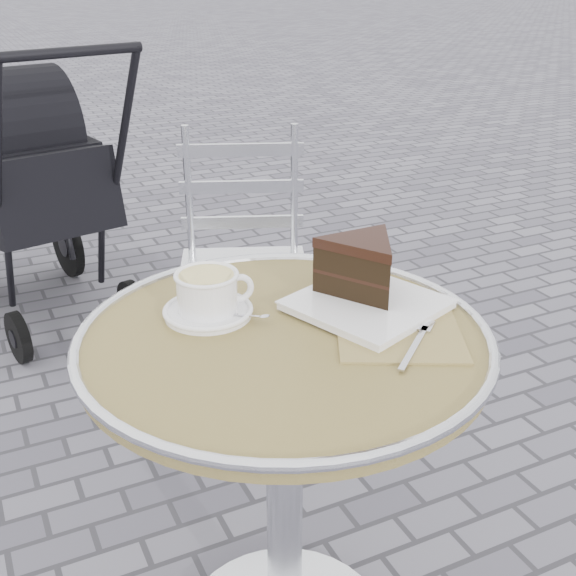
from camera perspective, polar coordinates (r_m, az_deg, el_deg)
name	(u,v)px	position (r m, az deg, el deg)	size (l,w,h in m)	color
cafe_table	(284,414)	(1.32, -0.29, -9.96)	(0.72, 0.72, 0.74)	silver
cappuccino_set	(209,297)	(1.30, -6.29, -0.68)	(0.17, 0.16, 0.08)	white
cake_plate_set	(364,275)	(1.33, 6.04, 1.04)	(0.30, 0.41, 0.13)	#957D52
bistro_chair	(243,236)	(2.24, -3.58, 4.15)	(0.50, 0.50, 0.86)	silver
baby_stroller	(26,193)	(2.98, -19.99, 7.04)	(0.67, 1.11, 1.08)	black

